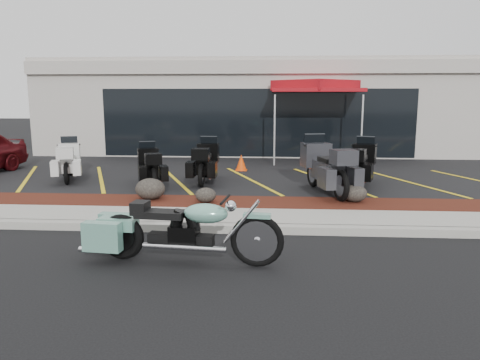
# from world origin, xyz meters

# --- Properties ---
(ground) EXTENTS (90.00, 90.00, 0.00)m
(ground) POSITION_xyz_m (0.00, 0.00, 0.00)
(ground) COLOR black
(ground) RESTS_ON ground
(curb) EXTENTS (24.00, 0.25, 0.15)m
(curb) POSITION_xyz_m (0.00, 0.90, 0.07)
(curb) COLOR gray
(curb) RESTS_ON ground
(sidewalk) EXTENTS (24.00, 1.20, 0.15)m
(sidewalk) POSITION_xyz_m (0.00, 1.60, 0.07)
(sidewalk) COLOR gray
(sidewalk) RESTS_ON ground
(mulch_bed) EXTENTS (24.00, 1.20, 0.16)m
(mulch_bed) POSITION_xyz_m (0.00, 2.80, 0.08)
(mulch_bed) COLOR #33170B
(mulch_bed) RESTS_ON ground
(upper_lot) EXTENTS (26.00, 9.60, 0.15)m
(upper_lot) POSITION_xyz_m (0.00, 8.20, 0.07)
(upper_lot) COLOR black
(upper_lot) RESTS_ON ground
(dealership_building) EXTENTS (18.00, 8.16, 4.00)m
(dealership_building) POSITION_xyz_m (0.00, 14.47, 2.01)
(dealership_building) COLOR #A49D94
(dealership_building) RESTS_ON ground
(boulder_left) EXTENTS (0.69, 0.58, 0.49)m
(boulder_left) POSITION_xyz_m (-2.22, 2.89, 0.40)
(boulder_left) COLOR black
(boulder_left) RESTS_ON mulch_bed
(boulder_mid) EXTENTS (0.47, 0.39, 0.33)m
(boulder_mid) POSITION_xyz_m (-0.89, 2.66, 0.33)
(boulder_mid) COLOR black
(boulder_mid) RESTS_ON mulch_bed
(boulder_right) EXTENTS (0.55, 0.46, 0.39)m
(boulder_right) POSITION_xyz_m (2.46, 2.94, 0.36)
(boulder_right) COLOR black
(boulder_right) RESTS_ON mulch_bed
(hero_cruiser) EXTENTS (3.08, 1.08, 1.06)m
(hero_cruiser) POSITION_xyz_m (0.38, -0.91, 0.53)
(hero_cruiser) COLOR #69A390
(hero_cruiser) RESTS_ON ground
(touring_white) EXTENTS (1.42, 2.20, 1.20)m
(touring_white) POSITION_xyz_m (-5.45, 5.97, 0.75)
(touring_white) COLOR white
(touring_white) RESTS_ON upper_lot
(touring_black_front) EXTENTS (1.38, 2.09, 1.13)m
(touring_black_front) POSITION_xyz_m (-2.90, 5.27, 0.72)
(touring_black_front) COLOR black
(touring_black_front) RESTS_ON upper_lot
(touring_black_mid) EXTENTS (0.81, 2.11, 1.23)m
(touring_black_mid) POSITION_xyz_m (-1.26, 5.98, 0.76)
(touring_black_mid) COLOR black
(touring_black_mid) RESTS_ON upper_lot
(touring_grey) EXTENTS (1.55, 2.59, 1.42)m
(touring_grey) POSITION_xyz_m (1.68, 4.70, 0.86)
(touring_grey) COLOR #2F3034
(touring_grey) RESTS_ON upper_lot
(touring_black_rear) EXTENTS (1.49, 2.33, 1.27)m
(touring_black_rear) POSITION_xyz_m (3.21, 5.78, 0.78)
(touring_black_rear) COLOR black
(touring_black_rear) RESTS_ON upper_lot
(traffic_cone) EXTENTS (0.45, 0.45, 0.51)m
(traffic_cone) POSITION_xyz_m (-0.40, 7.37, 0.41)
(traffic_cone) COLOR #E14107
(traffic_cone) RESTS_ON upper_lot
(popup_canopy) EXTENTS (3.89, 3.89, 2.94)m
(popup_canopy) POSITION_xyz_m (2.14, 10.04, 2.82)
(popup_canopy) COLOR silver
(popup_canopy) RESTS_ON upper_lot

